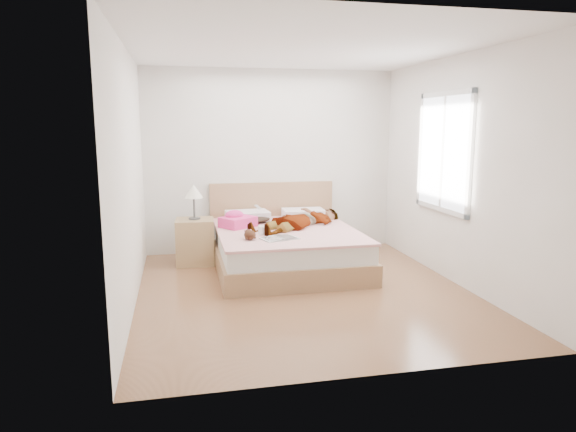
% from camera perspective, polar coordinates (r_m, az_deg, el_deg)
% --- Properties ---
extents(ground, '(4.00, 4.00, 0.00)m').
position_cam_1_polar(ground, '(5.76, 1.79, -8.33)').
color(ground, '#4E2D18').
rests_on(ground, ground).
extents(woman, '(1.62, 1.40, 0.22)m').
position_cam_1_polar(woman, '(6.76, 1.36, -0.15)').
color(woman, white).
rests_on(woman, bed).
extents(hair, '(0.55, 0.65, 0.09)m').
position_cam_1_polar(hair, '(7.10, -3.97, -0.19)').
color(hair, black).
rests_on(hair, bed).
extents(phone, '(0.10, 0.11, 0.06)m').
position_cam_1_polar(phone, '(7.04, -3.36, 1.01)').
color(phone, silver).
rests_on(phone, bed).
extents(room_shell, '(4.00, 4.00, 4.00)m').
position_cam_1_polar(room_shell, '(6.41, 16.90, 6.79)').
color(room_shell, white).
rests_on(room_shell, ground).
extents(bed, '(1.80, 2.08, 1.00)m').
position_cam_1_polar(bed, '(6.66, -0.33, -3.32)').
color(bed, olive).
rests_on(bed, ground).
extents(towel, '(0.53, 0.51, 0.22)m').
position_cam_1_polar(towel, '(6.70, -5.68, -0.47)').
color(towel, '#F643A4').
rests_on(towel, bed).
extents(magazine, '(0.48, 0.38, 0.02)m').
position_cam_1_polar(magazine, '(5.98, -0.95, -2.48)').
color(magazine, white).
rests_on(magazine, bed).
extents(coffee_mug, '(0.14, 0.10, 0.10)m').
position_cam_1_polar(coffee_mug, '(6.21, -2.87, -1.59)').
color(coffee_mug, white).
rests_on(coffee_mug, bed).
extents(plush_toy, '(0.14, 0.21, 0.11)m').
position_cam_1_polar(plush_toy, '(5.96, -4.29, -2.06)').
color(plush_toy, '#311C0D').
rests_on(plush_toy, bed).
extents(nightstand, '(0.51, 0.46, 1.06)m').
position_cam_1_polar(nightstand, '(6.88, -10.28, -2.40)').
color(nightstand, olive).
rests_on(nightstand, ground).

